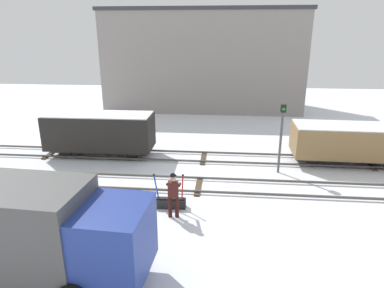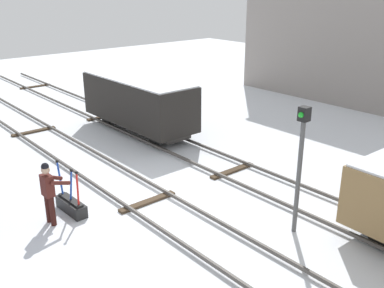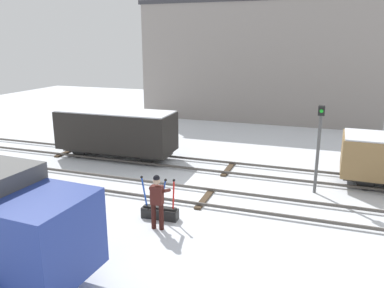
{
  "view_description": "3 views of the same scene",
  "coord_description": "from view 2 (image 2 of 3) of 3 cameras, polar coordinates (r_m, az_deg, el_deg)",
  "views": [
    {
      "loc": [
        1.02,
        -13.9,
        6.64
      ],
      "look_at": [
        -0.41,
        1.35,
        1.59
      ],
      "focal_mm": 31.57,
      "sensor_mm": 36.0,
      "label": 1
    },
    {
      "loc": [
        9.92,
        -6.68,
        6.25
      ],
      "look_at": [
        -0.53,
        2.21,
        1.23
      ],
      "focal_mm": 41.27,
      "sensor_mm": 36.0,
      "label": 2
    },
    {
      "loc": [
        3.89,
        -12.75,
        5.75
      ],
      "look_at": [
        -1.38,
        2.47,
        1.41
      ],
      "focal_mm": 35.82,
      "sensor_mm": 36.0,
      "label": 3
    }
  ],
  "objects": [
    {
      "name": "ground_plane",
      "position": [
        13.49,
        -5.75,
        -7.59
      ],
      "size": [
        60.0,
        60.0,
        0.0
      ],
      "primitive_type": "plane",
      "color": "silver"
    },
    {
      "name": "track_main_line",
      "position": [
        13.44,
        -5.76,
        -7.18
      ],
      "size": [
        44.0,
        1.94,
        0.18
      ],
      "color": "#4C4742",
      "rests_on": "ground_plane"
    },
    {
      "name": "track_siding_near",
      "position": [
        15.56,
        5.23,
        -3.22
      ],
      "size": [
        44.0,
        1.94,
        0.18
      ],
      "color": "#4C4742",
      "rests_on": "ground_plane"
    },
    {
      "name": "switch_lever_frame",
      "position": [
        13.28,
        -15.34,
        -7.54
      ],
      "size": [
        1.3,
        0.41,
        1.45
      ],
      "rotation": [
        0.0,
        0.0,
        0.04
      ],
      "color": "black",
      "rests_on": "ground_plane"
    },
    {
      "name": "rail_worker",
      "position": [
        12.52,
        -18.02,
        -5.62
      ],
      "size": [
        0.55,
        0.69,
        1.8
      ],
      "rotation": [
        0.0,
        0.0,
        0.04
      ],
      "color": "#351511",
      "rests_on": "ground_plane"
    },
    {
      "name": "signal_post",
      "position": [
        11.4,
        13.82,
        -1.64
      ],
      "size": [
        0.24,
        0.32,
        3.44
      ],
      "color": "#4C4C4C",
      "rests_on": "ground_plane"
    },
    {
      "name": "freight_car_mid_siding",
      "position": [
        19.39,
        -6.94,
        5.47
      ],
      "size": [
        5.89,
        2.13,
        2.43
      ],
      "rotation": [
        0.0,
        0.0,
        0.01
      ],
      "color": "#2D2B28",
      "rests_on": "ground_plane"
    }
  ]
}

